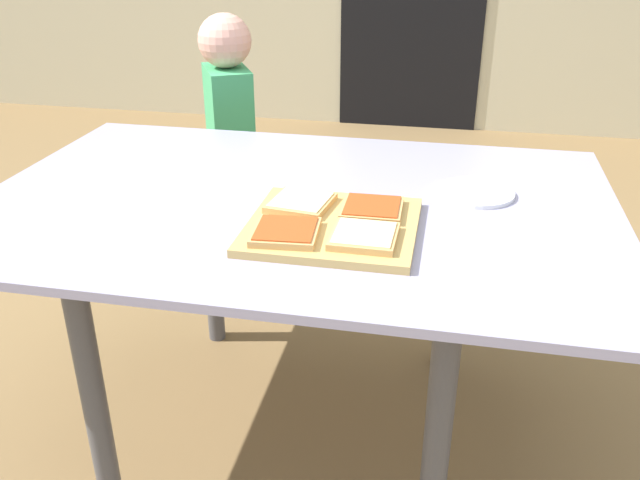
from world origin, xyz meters
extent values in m
plane|color=olive|center=(0.00, 0.00, 0.00)|extent=(16.00, 16.00, 0.00)
cube|color=#9895B4|center=(0.00, 0.00, 0.67)|extent=(1.47, 0.99, 0.02)
cylinder|color=#4C4C51|center=(-0.37, -0.37, 0.33)|extent=(0.05, 0.05, 0.66)
cylinder|color=#4C4C51|center=(0.37, -0.37, 0.33)|extent=(0.05, 0.05, 0.66)
cylinder|color=#4C4C51|center=(-0.37, 0.37, 0.33)|extent=(0.05, 0.05, 0.66)
cylinder|color=#4C4C51|center=(0.37, 0.37, 0.33)|extent=(0.05, 0.05, 0.66)
cube|color=tan|center=(0.12, -0.15, 0.69)|extent=(0.35, 0.34, 0.02)
cube|color=tan|center=(0.03, -0.08, 0.71)|extent=(0.15, 0.15, 0.01)
cube|color=#F4E9A4|center=(0.03, -0.08, 0.72)|extent=(0.13, 0.13, 0.00)
cube|color=tan|center=(0.04, -0.24, 0.71)|extent=(0.14, 0.14, 0.01)
cube|color=#B5451A|center=(0.04, -0.24, 0.72)|extent=(0.12, 0.13, 0.00)
cube|color=tan|center=(0.19, -0.22, 0.71)|extent=(0.13, 0.13, 0.01)
cube|color=#F4E9A4|center=(0.19, -0.22, 0.72)|extent=(0.12, 0.12, 0.00)
cube|color=tan|center=(0.19, -0.08, 0.71)|extent=(0.13, 0.14, 0.01)
cube|color=#B5451A|center=(0.19, -0.08, 0.72)|extent=(0.12, 0.12, 0.00)
cylinder|color=white|center=(0.41, 0.11, 0.69)|extent=(0.19, 0.19, 0.01)
cylinder|color=#3D3649|center=(-0.47, 0.87, 0.21)|extent=(0.09, 0.09, 0.42)
cylinder|color=#3D3649|center=(-0.40, 0.75, 0.21)|extent=(0.09, 0.09, 0.42)
cube|color=#3FA566|center=(-0.44, 0.81, 0.61)|extent=(0.24, 0.28, 0.39)
sphere|color=#E7A690|center=(-0.44, 0.81, 0.90)|extent=(0.18, 0.18, 0.18)
camera|label=1|loc=(0.35, -1.41, 1.28)|focal=37.56mm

